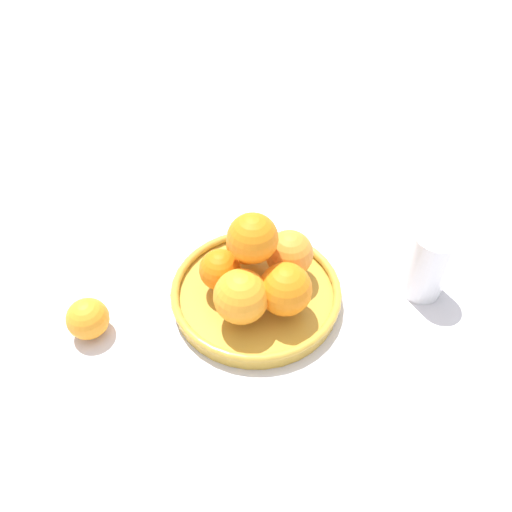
% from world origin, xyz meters
% --- Properties ---
extents(ground_plane, '(4.00, 4.00, 0.00)m').
position_xyz_m(ground_plane, '(0.00, 0.00, 0.00)').
color(ground_plane, silver).
extents(fruit_bowl, '(0.28, 0.28, 0.03)m').
position_xyz_m(fruit_bowl, '(0.00, 0.00, 0.02)').
color(fruit_bowl, gold).
rests_on(fruit_bowl, ground_plane).
extents(orange_pile, '(0.20, 0.19, 0.14)m').
position_xyz_m(orange_pile, '(-0.00, 0.01, 0.08)').
color(orange_pile, orange).
rests_on(orange_pile, fruit_bowl).
extents(stray_orange, '(0.06, 0.06, 0.06)m').
position_xyz_m(stray_orange, '(0.24, -0.11, 0.03)').
color(stray_orange, orange).
rests_on(stray_orange, ground_plane).
extents(drinking_glass, '(0.07, 0.07, 0.12)m').
position_xyz_m(drinking_glass, '(-0.23, 0.16, 0.06)').
color(drinking_glass, white).
rests_on(drinking_glass, ground_plane).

